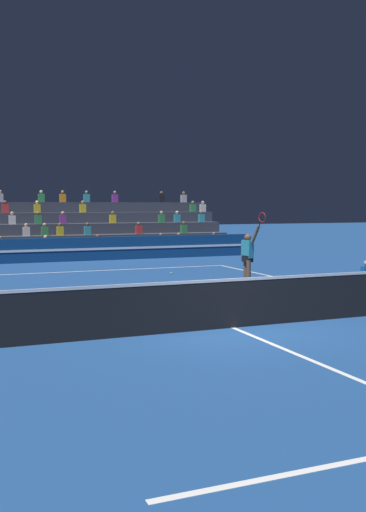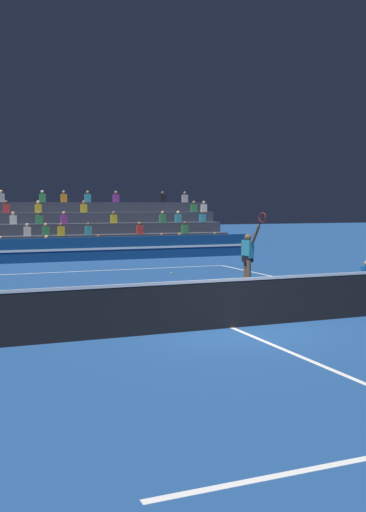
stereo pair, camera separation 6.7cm
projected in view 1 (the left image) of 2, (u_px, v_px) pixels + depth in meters
ground_plane at (233, 328)px, 12.75m from camera, size 120.00×120.00×0.00m
court_lines at (233, 328)px, 12.75m from camera, size 11.10×23.90×0.01m
tennis_net at (233, 303)px, 12.70m from camera, size 12.00×0.10×1.10m
sponsor_banner_wall at (73, 249)px, 27.66m from camera, size 18.00×0.26×1.10m
bleacher_stand at (58, 235)px, 31.12m from camera, size 17.61×4.75×3.38m
ball_kid_courtside at (366, 277)px, 19.05m from camera, size 0.30×0.36×0.84m
tennis_player at (248, 257)px, 18.59m from camera, size 0.35×1.11×2.44m
tennis_ball at (171, 273)px, 22.56m from camera, size 0.07×0.07×0.07m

